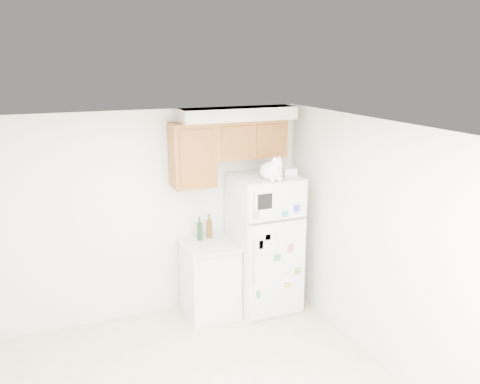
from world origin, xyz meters
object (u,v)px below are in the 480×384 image
bottle_amber (209,226)px  bottle_green (200,228)px  storage_box_back (280,169)px  refrigerator (264,243)px  base_counter (210,278)px  storage_box_front (290,172)px  cat (272,170)px

bottle_amber → bottle_green: bearing=-165.3°
storage_box_back → bottle_green: bearing=149.2°
refrigerator → base_counter: (-0.69, 0.07, -0.39)m
base_counter → storage_box_back: bearing=-0.2°
storage_box_back → bottle_amber: bearing=145.6°
storage_box_back → bottle_green: (-0.99, 0.15, -0.68)m
storage_box_back → storage_box_front: size_ratio=1.20×
cat → storage_box_front: (0.29, 0.12, -0.07)m
refrigerator → cat: cat is taller
base_counter → bottle_green: 0.63m
base_counter → cat: (0.67, -0.30, 1.35)m
base_counter → bottle_green: bearing=115.3°
storage_box_back → storage_box_front: (0.04, -0.18, -0.01)m
base_counter → storage_box_front: (0.96, -0.18, 1.28)m
refrigerator → base_counter: bearing=173.9°
storage_box_front → cat: bearing=-146.3°
storage_box_front → bottle_green: storage_box_front is taller
refrigerator → storage_box_front: 0.94m
cat → storage_box_front: bearing=21.9°
cat → storage_box_back: (0.25, 0.30, -0.07)m
storage_box_front → bottle_green: size_ratio=0.50×
cat → bottle_green: cat is taller
refrigerator → bottle_amber: bearing=157.6°
storage_box_back → storage_box_front: storage_box_back is taller
storage_box_front → bottle_amber: (-0.90, 0.37, -0.67)m
bottle_green → bottle_amber: size_ratio=0.97×
storage_box_front → bottle_green: (-1.03, 0.33, -0.68)m
refrigerator → cat: (-0.02, -0.23, 0.97)m
base_counter → bottle_amber: 0.64m
storage_box_back → bottle_amber: size_ratio=0.59×
cat → storage_box_back: cat is taller
storage_box_front → refrigerator: bearing=169.9°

